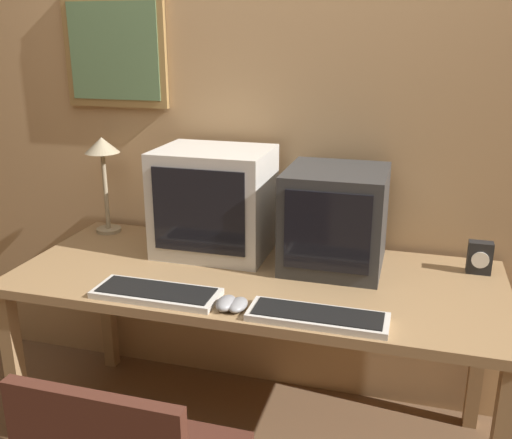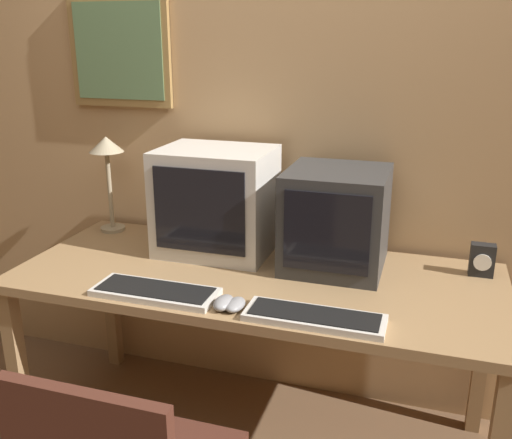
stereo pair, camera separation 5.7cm
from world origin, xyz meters
name	(u,v)px [view 1 (the left image)]	position (x,y,z in m)	size (l,w,h in m)	color
wall_back	(284,114)	(-0.01, 1.13, 1.30)	(8.00, 0.08, 2.60)	tan
desk	(256,291)	(0.00, 0.68, 0.68)	(1.84, 0.78, 0.75)	#99754C
monitor_left	(214,201)	(-0.23, 0.86, 0.97)	(0.45, 0.36, 0.43)	beige
monitor_right	(335,218)	(0.27, 0.85, 0.95)	(0.38, 0.39, 0.39)	#333333
keyboard_main	(157,293)	(-0.28, 0.39, 0.77)	(0.44, 0.17, 0.03)	beige
keyboard_side	(318,317)	(0.29, 0.37, 0.77)	(0.45, 0.15, 0.03)	beige
mouse_near_keyboard	(238,305)	(0.02, 0.37, 0.77)	(0.06, 0.10, 0.03)	gray
mouse_far_corner	(226,303)	(-0.02, 0.37, 0.77)	(0.06, 0.10, 0.04)	gray
desk_clock	(480,258)	(0.81, 0.92, 0.82)	(0.09, 0.05, 0.13)	black
desk_lamp	(103,157)	(-0.79, 0.96, 1.10)	(0.15, 0.15, 0.44)	tan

